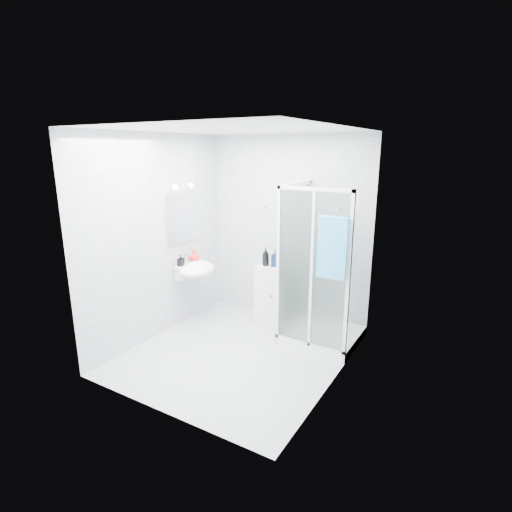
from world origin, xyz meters
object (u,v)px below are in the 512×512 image
Objects in this scene: wall_basin at (195,269)px; shampoo_bottle_a at (266,257)px; hand_towel at (332,246)px; shower_enclosure at (315,309)px; storage_cabinet at (270,294)px; soap_dispenser_black at (181,260)px; shampoo_bottle_b at (276,258)px; soap_dispenser_orange at (194,256)px.

shampoo_bottle_a reaches higher than wall_basin.
shampoo_bottle_a is (-1.17, 0.63, -0.42)m from hand_towel.
shower_enclosure is 0.83m from storage_cabinet.
soap_dispenser_black is at bearing -143.04° from shampoo_bottle_a.
wall_basin is 0.99m from shampoo_bottle_a.
shampoo_bottle_a is at bearing -164.16° from shampoo_bottle_b.
shower_enclosure reaches higher than wall_basin.
soap_dispenser_black is at bearing -165.25° from shower_enclosure.
storage_cabinet is 4.71× the size of soap_dispenser_orange.
shampoo_bottle_b is (-1.03, 0.67, -0.43)m from hand_towel.
wall_basin is 0.67× the size of storage_cabinet.
storage_cabinet is at bearing -178.51° from shampoo_bottle_b.
shower_enclosure is 2.40× the size of storage_cabinet.
wall_basin is at bearing -148.33° from shampoo_bottle_b.
storage_cabinet is 3.39× the size of shampoo_bottle_b.
storage_cabinet is (0.87, 0.58, -0.38)m from wall_basin.
soap_dispenser_orange is (-0.97, -0.47, 0.53)m from storage_cabinet.
soap_dispenser_orange is at bearing -156.05° from shampoo_bottle_b.
hand_towel reaches higher than shampoo_bottle_a.
soap_dispenser_orange reaches higher than storage_cabinet.
shampoo_bottle_b is (0.08, 0.00, 0.54)m from storage_cabinet.
shampoo_bottle_a reaches higher than shampoo_bottle_b.
soap_dispenser_orange is at bearing 174.45° from hand_towel.
storage_cabinet is 5.21× the size of soap_dispenser_black.
wall_basin is 2.07m from hand_towel.
soap_dispenser_orange reaches higher than soap_dispenser_black.
wall_basin is 1.13m from shampoo_bottle_b.
soap_dispenser_orange reaches higher than wall_basin.
shower_enclosure reaches higher than soap_dispenser_black.
shampoo_bottle_b is 1.39× the size of soap_dispenser_orange.
hand_towel is 2.15m from soap_dispenser_black.
hand_towel is 2.72× the size of shampoo_bottle_a.
shower_enclosure reaches higher than soap_dispenser_orange.
wall_basin reaches higher than storage_cabinet.
shower_enclosure is 1.07m from hand_towel.
wall_basin is 3.50× the size of soap_dispenser_black.
hand_towel is 1.40m from shampoo_bottle_a.
shower_enclosure reaches higher than shampoo_bottle_b.
storage_cabinet is at bearing 148.96° from hand_towel.
hand_towel is (1.11, -0.67, 0.97)m from storage_cabinet.
storage_cabinet is at bearing 161.13° from shower_enclosure.
wall_basin is 0.80× the size of hand_towel.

